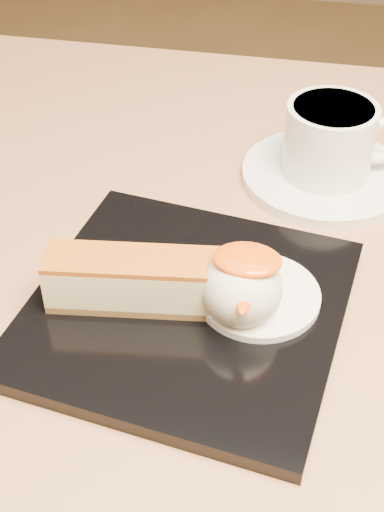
% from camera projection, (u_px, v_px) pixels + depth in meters
% --- Properties ---
extents(table, '(0.80, 0.80, 0.72)m').
position_uv_depth(table, '(158.00, 400.00, 0.66)').
color(table, black).
rests_on(table, ground).
extents(dessert_plate, '(0.25, 0.25, 0.01)m').
position_uv_depth(dessert_plate, '(187.00, 309.00, 0.52)').
color(dessert_plate, black).
rests_on(dessert_plate, table).
extents(cheesecake, '(0.13, 0.05, 0.04)m').
position_uv_depth(cheesecake, '(137.00, 280.00, 0.50)').
color(cheesecake, brown).
rests_on(cheesecake, dessert_plate).
extents(cream_smear, '(0.09, 0.09, 0.01)m').
position_uv_depth(cream_smear, '(258.00, 295.00, 0.52)').
color(cream_smear, white).
rests_on(cream_smear, dessert_plate).
extents(ice_cream_scoop, '(0.06, 0.06, 0.06)m').
position_uv_depth(ice_cream_scoop, '(242.00, 288.00, 0.49)').
color(ice_cream_scoop, white).
rests_on(ice_cream_scoop, cream_smear).
extents(mango_sauce, '(0.05, 0.04, 0.01)m').
position_uv_depth(mango_sauce, '(247.00, 260.00, 0.47)').
color(mango_sauce, '#F45007').
rests_on(mango_sauce, ice_cream_scoop).
extents(mint_sprig, '(0.04, 0.03, 0.00)m').
position_uv_depth(mint_sprig, '(224.00, 264.00, 0.54)').
color(mint_sprig, '#297F38').
rests_on(mint_sprig, cream_smear).
extents(saucer, '(0.15, 0.15, 0.01)m').
position_uv_depth(saucer, '(324.00, 175.00, 0.65)').
color(saucer, white).
rests_on(saucer, table).
extents(coffee_cup, '(0.11, 0.08, 0.06)m').
position_uv_depth(coffee_cup, '(332.00, 139.00, 0.62)').
color(coffee_cup, white).
rests_on(coffee_cup, saucer).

